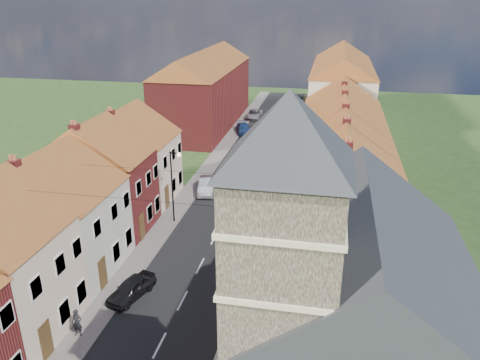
# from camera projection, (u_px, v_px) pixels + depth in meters

# --- Properties ---
(road) EXTENTS (7.00, 90.00, 0.02)m
(road) POSITION_uv_depth(u_px,v_px,m) (243.00, 181.00, 46.87)
(road) COLOR black
(road) RESTS_ON ground
(pavement_left) EXTENTS (1.80, 90.00, 0.12)m
(pavement_left) POSITION_uv_depth(u_px,v_px,m) (201.00, 177.00, 47.64)
(pavement_left) COLOR slate
(pavement_left) RESTS_ON ground
(pavement_right) EXTENTS (1.80, 90.00, 0.12)m
(pavement_right) POSITION_uv_depth(u_px,v_px,m) (287.00, 184.00, 46.05)
(pavement_right) COLOR slate
(pavement_right) RESTS_ON ground
(church) EXTENTS (11.25, 14.25, 15.20)m
(church) POSITION_uv_depth(u_px,v_px,m) (348.00, 307.00, 18.71)
(church) COLOR #382D27
(church) RESTS_ON ground
(cottage_r_tudor) EXTENTS (8.30, 5.20, 9.00)m
(cottage_r_tudor) POSITION_uv_depth(u_px,v_px,m) (342.00, 230.00, 27.78)
(cottage_r_tudor) COLOR #B9B09C
(cottage_r_tudor) RESTS_ON ground
(cottage_r_white_near) EXTENTS (8.30, 6.00, 9.00)m
(cottage_r_white_near) POSITION_uv_depth(u_px,v_px,m) (342.00, 194.00, 32.69)
(cottage_r_white_near) COLOR #AFAFA5
(cottage_r_white_near) RESTS_ON ground
(cottage_r_cream_mid) EXTENTS (8.30, 5.20, 9.00)m
(cottage_r_cream_mid) POSITION_uv_depth(u_px,v_px,m) (342.00, 168.00, 37.60)
(cottage_r_cream_mid) COLOR #AFAFA5
(cottage_r_cream_mid) RESTS_ON ground
(cottage_r_pink) EXTENTS (8.30, 6.00, 9.00)m
(cottage_r_pink) POSITION_uv_depth(u_px,v_px,m) (342.00, 147.00, 42.52)
(cottage_r_pink) COLOR maroon
(cottage_r_pink) RESTS_ON ground
(cottage_r_white_far) EXTENTS (8.30, 5.20, 9.00)m
(cottage_r_white_far) POSITION_uv_depth(u_px,v_px,m) (341.00, 131.00, 47.44)
(cottage_r_white_far) COLOR #AFAFA5
(cottage_r_white_far) RESTS_ON ground
(cottage_r_cream_far) EXTENTS (8.30, 6.00, 9.00)m
(cottage_r_cream_far) POSITION_uv_depth(u_px,v_px,m) (341.00, 118.00, 52.35)
(cottage_r_cream_far) COLOR maroon
(cottage_r_cream_far) RESTS_ON ground
(cottage_l_white) EXTENTS (8.30, 6.90, 8.80)m
(cottage_l_white) POSITION_uv_depth(u_px,v_px,m) (52.00, 210.00, 30.48)
(cottage_l_white) COLOR #AFAFA5
(cottage_l_white) RESTS_ON ground
(cottage_l_brick_mid) EXTENTS (8.30, 5.70, 9.10)m
(cottage_l_brick_mid) POSITION_uv_depth(u_px,v_px,m) (96.00, 175.00, 35.98)
(cottage_l_brick_mid) COLOR maroon
(cottage_l_brick_mid) RESTS_ON ground
(cottage_l_pink) EXTENTS (8.30, 6.30, 8.80)m
(cottage_l_pink) POSITION_uv_depth(u_px,v_px,m) (127.00, 153.00, 41.32)
(cottage_l_pink) COLOR beige
(cottage_l_pink) RESTS_ON ground
(block_right_far) EXTENTS (8.30, 24.20, 10.50)m
(block_right_far) POSITION_uv_depth(u_px,v_px,m) (341.00, 86.00, 65.98)
(block_right_far) COLOR #B9B09C
(block_right_far) RESTS_ON ground
(block_left_far) EXTENTS (8.30, 24.20, 10.50)m
(block_left_far) POSITION_uv_depth(u_px,v_px,m) (205.00, 88.00, 64.78)
(block_left_far) COLOR maroon
(block_left_far) RESTS_ON ground
(lamppost) EXTENTS (0.88, 0.15, 6.00)m
(lamppost) POSITION_uv_depth(u_px,v_px,m) (173.00, 182.00, 37.14)
(lamppost) COLOR black
(lamppost) RESTS_ON pavement_left
(car_near) EXTENTS (2.45, 3.86, 1.22)m
(car_near) POSITION_uv_depth(u_px,v_px,m) (131.00, 288.00, 28.81)
(car_near) COLOR black
(car_near) RESTS_ON ground
(car_mid) EXTENTS (2.10, 4.24, 1.34)m
(car_mid) POSITION_uv_depth(u_px,v_px,m) (207.00, 185.00, 44.08)
(car_mid) COLOR #A8AAAF
(car_mid) RESTS_ON ground
(car_far) EXTENTS (3.04, 4.68, 1.26)m
(car_far) POSITION_uv_depth(u_px,v_px,m) (244.00, 129.00, 62.56)
(car_far) COLOR navy
(car_far) RESTS_ON ground
(car_distant) EXTENTS (2.26, 4.58, 1.25)m
(car_distant) POSITION_uv_depth(u_px,v_px,m) (254.00, 114.00, 70.03)
(car_distant) COLOR #A9ABB0
(car_distant) RESTS_ON ground
(pedestrian_left) EXTENTS (0.60, 0.41, 1.60)m
(pedestrian_left) POSITION_uv_depth(u_px,v_px,m) (77.00, 323.00, 25.35)
(pedestrian_left) COLOR black
(pedestrian_left) RESTS_ON pavement_left
(pedestrian_right) EXTENTS (0.89, 0.78, 1.55)m
(pedestrian_right) POSITION_uv_depth(u_px,v_px,m) (268.00, 238.00, 34.17)
(pedestrian_right) COLOR black
(pedestrian_right) RESTS_ON pavement_right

